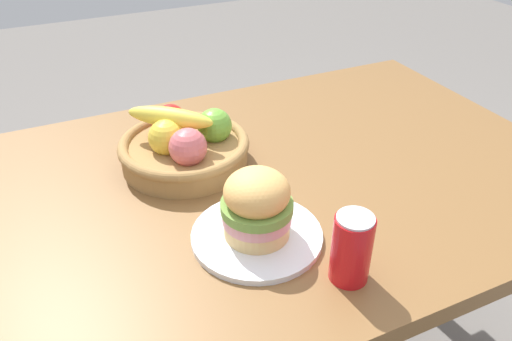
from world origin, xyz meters
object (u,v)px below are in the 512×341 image
object	(u,v)px
plate	(257,235)
soda_can	(352,248)
fruit_basket	(184,145)
sandwich	(257,205)

from	to	relation	value
plate	soda_can	size ratio (longest dim) A/B	1.91
soda_can	fruit_basket	bearing A→B (deg)	106.62
plate	sandwich	xyz separation A→B (m)	(0.00, 0.00, 0.07)
soda_can	sandwich	bearing A→B (deg)	122.64
plate	fruit_basket	bearing A→B (deg)	97.15
sandwich	fruit_basket	size ratio (longest dim) A/B	0.46
plate	sandwich	size ratio (longest dim) A/B	1.82
plate	sandwich	distance (m)	0.07
sandwich	plate	bearing A→B (deg)	0.00
sandwich	soda_can	world-z (taller)	sandwich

